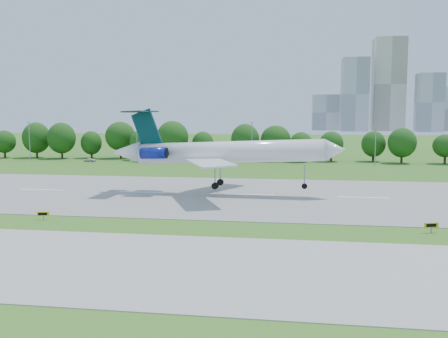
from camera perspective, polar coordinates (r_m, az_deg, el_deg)
ground at (r=71.12m, az=-15.52°, el=-5.73°), size 600.00×600.00×0.00m
runway at (r=94.09m, az=-9.30°, el=-2.66°), size 400.00×45.00×0.08m
taxiway at (r=55.66m, az=-23.19°, el=-9.32°), size 400.00×23.00×0.08m
tree_line at (r=158.27m, az=-1.87°, el=3.26°), size 288.40×8.40×10.40m
light_poles at (r=148.95m, az=-3.52°, el=3.12°), size 175.90×0.25×12.19m
skyline at (r=459.88m, az=17.71°, el=7.98°), size 127.00×52.00×80.00m
airliner at (r=89.90m, az=-0.65°, el=2.02°), size 42.50×31.01×14.29m
taxi_sign_centre at (r=73.44m, az=-19.97°, el=-4.85°), size 1.59×0.59×1.12m
taxi_sign_right at (r=66.66m, az=22.62°, el=-5.97°), size 1.78×0.76×1.27m
service_vehicle_a at (r=153.54m, az=-9.93°, el=1.01°), size 4.34×2.48×1.35m
service_vehicle_b at (r=158.04m, az=-15.08°, el=1.02°), size 3.64×1.55×1.23m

